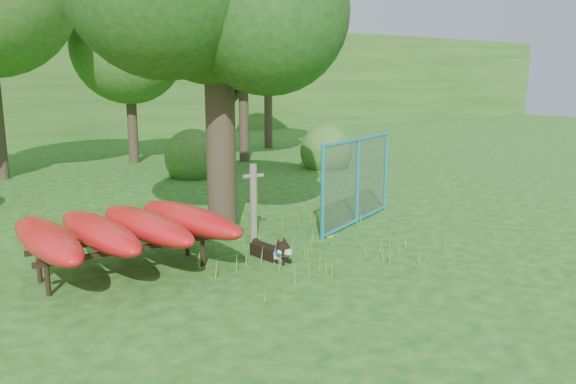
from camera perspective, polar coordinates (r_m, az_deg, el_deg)
ground at (r=9.37m, az=3.20°, el=-7.34°), size 80.00×80.00×0.00m
wooden_post at (r=10.45m, az=-3.52°, el=-0.91°), size 0.41×0.15×1.48m
kayak_rack at (r=9.08m, az=-16.44°, el=-3.61°), size 3.11×2.85×0.95m
husky_dog at (r=9.54m, az=-1.62°, el=-5.99°), size 0.34×1.01×0.45m
fence_section at (r=11.89m, az=7.08°, el=1.15°), size 2.90×1.29×3.03m
wildflower_clump at (r=10.24m, az=4.32°, el=-4.65°), size 0.10×0.11×0.23m
bg_tree_c at (r=21.20m, az=-15.92°, el=13.95°), size 4.00×4.00×6.12m
bg_tree_d at (r=20.92m, az=-4.67°, el=17.06°), size 4.80×4.80×7.50m
bg_tree_e at (r=25.04m, az=-2.07°, el=16.48°), size 4.60×4.60×7.55m
shrub_right at (r=19.41m, az=3.88°, el=2.46°), size 1.80×1.80×1.80m
shrub_mid at (r=17.90m, az=-9.51°, el=1.56°), size 1.80×1.80×1.80m
wooded_hillside at (r=35.41m, az=-26.25°, el=10.23°), size 80.00×12.00×6.00m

